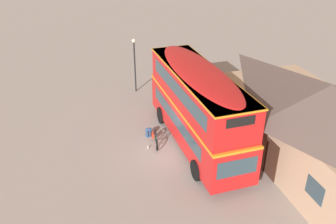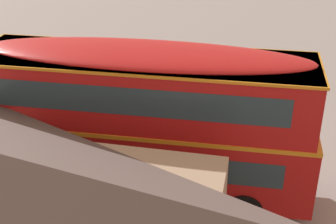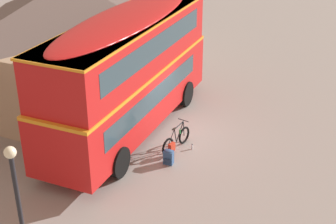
% 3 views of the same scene
% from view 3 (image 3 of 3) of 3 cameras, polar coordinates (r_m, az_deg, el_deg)
% --- Properties ---
extents(ground_plane, '(120.00, 120.00, 0.00)m').
position_cam_3_polar(ground_plane, '(19.85, -0.02, -2.38)').
color(ground_plane, gray).
extents(double_decker_bus, '(10.06, 3.27, 4.79)m').
position_cam_3_polar(double_decker_bus, '(18.99, -4.59, 4.96)').
color(double_decker_bus, black).
rests_on(double_decker_bus, ground).
extents(touring_bicycle, '(1.74, 0.46, 1.02)m').
position_cam_3_polar(touring_bicycle, '(18.53, 0.88, -3.34)').
color(touring_bicycle, black).
rests_on(touring_bicycle, ground).
extents(backpack_on_ground, '(0.35, 0.37, 0.57)m').
position_cam_3_polar(backpack_on_ground, '(17.73, 0.06, -5.14)').
color(backpack_on_ground, '#2D4C7A').
rests_on(backpack_on_ground, ground).
extents(water_bottle_clear_plastic, '(0.07, 0.07, 0.21)m').
position_cam_3_polar(water_bottle_clear_plastic, '(18.72, 2.78, -4.00)').
color(water_bottle_clear_plastic, silver).
rests_on(water_bottle_clear_plastic, ground).
extents(pub_building, '(13.85, 6.38, 4.87)m').
position_cam_3_polar(pub_building, '(24.92, -10.80, 9.50)').
color(pub_building, tan).
rests_on(pub_building, ground).
extents(street_lamp, '(0.28, 0.28, 4.17)m').
position_cam_3_polar(street_lamp, '(12.07, -16.73, -10.22)').
color(street_lamp, black).
rests_on(street_lamp, ground).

